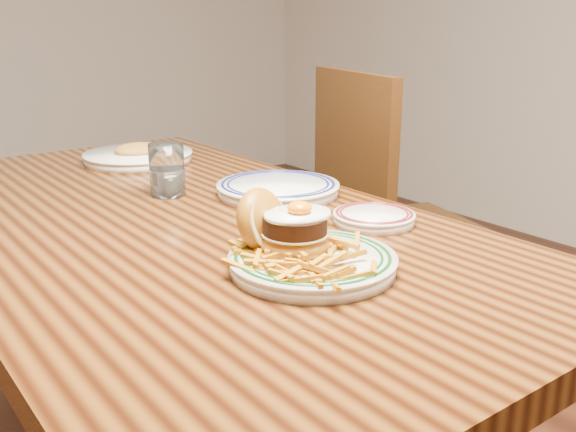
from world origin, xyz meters
TOP-DOWN VIEW (x-y plane):
  - table at (0.00, 0.00)m, footprint 0.85×1.60m
  - chair_right at (0.84, 0.22)m, footprint 0.56×0.56m
  - main_plate at (0.03, -0.38)m, footprint 0.26×0.28m
  - side_plate at (0.28, -0.28)m, footprint 0.16×0.16m
  - rear_plate at (0.26, 0.00)m, footprint 0.27×0.27m
  - water_glass at (0.06, 0.15)m, footprint 0.08×0.08m
  - far_plate at (0.15, 0.51)m, footprint 0.29×0.29m

SIDE VIEW (x-z plane):
  - chair_right at x=0.84m, z-range 0.04..1.02m
  - table at x=0.00m, z-range 0.29..1.04m
  - side_plate at x=0.28m, z-range 0.75..0.78m
  - rear_plate at x=0.26m, z-range 0.75..0.78m
  - far_plate at x=0.15m, z-range 0.74..0.79m
  - main_plate at x=0.03m, z-range 0.72..0.85m
  - water_glass at x=0.06m, z-range 0.74..0.86m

